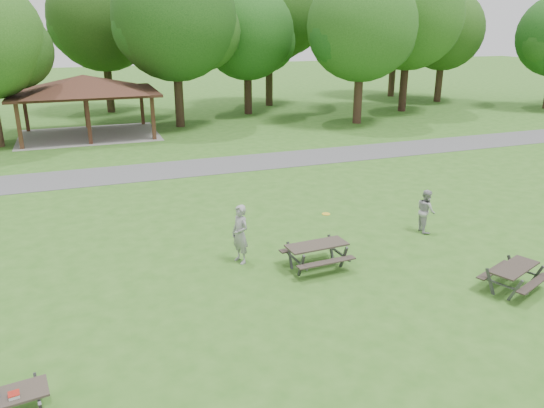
{
  "coord_description": "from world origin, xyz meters",
  "views": [
    {
      "loc": [
        -4.52,
        -11.07,
        6.85
      ],
      "look_at": [
        1.0,
        4.0,
        1.3
      ],
      "focal_mm": 35.0,
      "sensor_mm": 36.0,
      "label": 1
    }
  ],
  "objects": [
    {
      "name": "tree_deep_b",
      "position": [
        -1.9,
        33.03,
        6.89
      ],
      "size": [
        8.4,
        8.0,
        11.13
      ],
      "color": "black",
      "rests_on": "ground"
    },
    {
      "name": "frisbee_thrower",
      "position": [
        -0.42,
        2.86,
        0.9
      ],
      "size": [
        0.62,
        0.76,
        1.79
      ],
      "primitive_type": "imported",
      "rotation": [
        0.0,
        0.0,
        -1.23
      ],
      "color": "gray",
      "rests_on": "ground"
    },
    {
      "name": "tree_row_h",
      "position": [
        20.1,
        25.53,
        7.03
      ],
      "size": [
        8.61,
        8.2,
        11.37
      ],
      "color": "black",
      "rests_on": "ground"
    },
    {
      "name": "tree_deep_d",
      "position": [
        24.1,
        33.53,
        7.03
      ],
      "size": [
        8.4,
        8.0,
        11.27
      ],
      "color": "#322116",
      "rests_on": "ground"
    },
    {
      "name": "tree_row_i",
      "position": [
        26.08,
        29.03,
        5.91
      ],
      "size": [
        7.14,
        6.8,
        9.52
      ],
      "color": "black",
      "rests_on": "ground"
    },
    {
      "name": "picnic_table_middle",
      "position": [
        1.54,
        1.7,
        0.57
      ],
      "size": [
        1.88,
        1.54,
        0.78
      ],
      "color": "#312A23",
      "rests_on": "ground"
    },
    {
      "name": "tree_deep_c",
      "position": [
        11.1,
        32.03,
        7.44
      ],
      "size": [
        8.82,
        8.4,
        11.9
      ],
      "color": "black",
      "rests_on": "ground"
    },
    {
      "name": "picnic_table_far",
      "position": [
        5.93,
        -1.33,
        0.52
      ],
      "size": [
        1.98,
        1.8,
        0.7
      ],
      "color": "#2B241F",
      "rests_on": "ground"
    },
    {
      "name": "ground",
      "position": [
        0.0,
        0.0,
        0.0
      ],
      "size": [
        160.0,
        160.0,
        0.0
      ],
      "primitive_type": "plane",
      "color": "#30631C",
      "rests_on": "ground"
    },
    {
      "name": "frisbee_catcher",
      "position": [
        6.23,
        3.04,
        0.74
      ],
      "size": [
        0.7,
        0.82,
        1.49
      ],
      "primitive_type": "imported",
      "rotation": [
        0.0,
        0.0,
        1.37
      ],
      "color": "#9E9EA1",
      "rests_on": "ground"
    },
    {
      "name": "tree_row_g",
      "position": [
        14.09,
        22.03,
        6.33
      ],
      "size": [
        7.77,
        7.4,
        10.25
      ],
      "color": "#301E15",
      "rests_on": "ground"
    },
    {
      "name": "frisbee_in_flight",
      "position": [
        2.41,
        2.94,
        1.15
      ],
      "size": [
        0.32,
        0.32,
        0.02
      ],
      "color": "gold",
      "rests_on": "ground"
    },
    {
      "name": "tree_row_f",
      "position": [
        8.09,
        28.53,
        5.84
      ],
      "size": [
        7.35,
        7.0,
        9.55
      ],
      "color": "black",
      "rests_on": "ground"
    },
    {
      "name": "tree_row_e",
      "position": [
        2.1,
        25.03,
        6.78
      ],
      "size": [
        8.4,
        8.0,
        11.02
      ],
      "color": "black",
      "rests_on": "ground"
    },
    {
      "name": "pavilion",
      "position": [
        -4.0,
        24.0,
        3.06
      ],
      "size": [
        8.6,
        7.01,
        3.76
      ],
      "color": "#3E2516",
      "rests_on": "ground"
    },
    {
      "name": "asphalt_path",
      "position": [
        0.0,
        14.0,
        0.01
      ],
      "size": [
        120.0,
        3.2,
        0.02
      ],
      "primitive_type": "cube",
      "color": "#4D4D50",
      "rests_on": "ground"
    }
  ]
}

